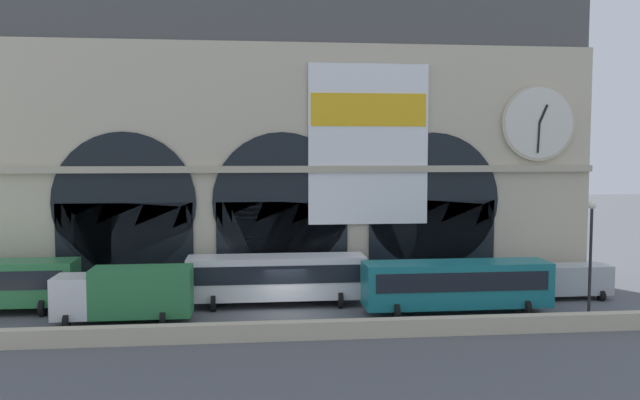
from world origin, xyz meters
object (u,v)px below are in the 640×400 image
at_px(box_truck_midwest, 126,293).
at_px(bus_center, 277,277).
at_px(van_east, 569,279).
at_px(street_lamp_quayside, 591,247).
at_px(bus_mideast, 456,284).

xyz_separation_m(box_truck_midwest, bus_center, (8.55, 3.24, 0.08)).
relative_size(van_east, street_lamp_quayside, 0.75).
height_order(van_east, street_lamp_quayside, street_lamp_quayside).
relative_size(box_truck_midwest, van_east, 1.44).
relative_size(bus_mideast, van_east, 2.12).
distance_m(bus_center, street_lamp_quayside, 18.32).
bearing_deg(street_lamp_quayside, van_east, 71.40).
bearing_deg(bus_mideast, street_lamp_quayside, -27.77).
bearing_deg(bus_mideast, van_east, 20.30).
xyz_separation_m(van_east, street_lamp_quayside, (-2.21, -6.56, 3.17)).
xyz_separation_m(bus_mideast, street_lamp_quayside, (6.41, -3.38, 2.63)).
height_order(box_truck_midwest, van_east, box_truck_midwest).
distance_m(box_truck_midwest, van_east, 27.80).
xyz_separation_m(bus_center, van_east, (19.07, -0.10, -0.54)).
height_order(bus_center, van_east, bus_center).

